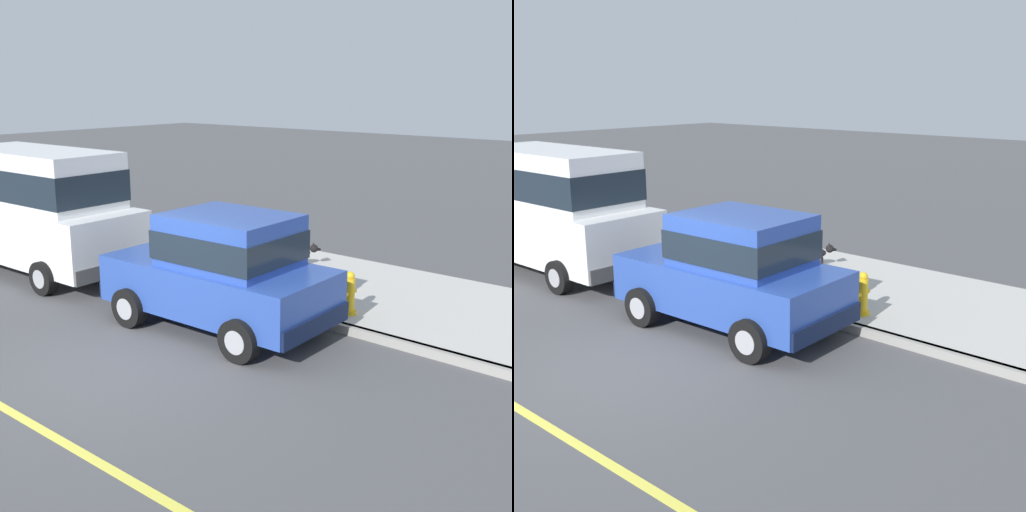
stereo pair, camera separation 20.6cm
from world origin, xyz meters
The scene contains 8 objects.
ground_plane centered at (0.00, 0.00, 0.00)m, with size 80.00×80.00×0.00m, color #4C4C4F.
curb centered at (3.20, 0.00, 0.07)m, with size 0.16×64.00×0.14m, color gray.
sidewalk centered at (5.00, 0.00, 0.07)m, with size 3.60×64.00×0.14m, color #B7B5AD.
lane_centre_line centered at (-1.60, 0.00, 0.00)m, with size 0.12×57.60×0.01m, color #E0D64C.
car_blue_hatchback centered at (2.11, -0.09, 0.98)m, with size 2.05×3.85×1.88m.
car_white_van centered at (2.17, 5.15, 1.39)m, with size 2.21×4.94×2.52m.
dog_black centered at (5.56, 0.87, 0.43)m, with size 0.52×0.62×0.49m.
fire_hydrant centered at (3.65, -1.47, 0.48)m, with size 0.34×0.24×0.72m.
Camera 2 is at (-5.13, -7.14, 3.85)m, focal length 46.83 mm.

